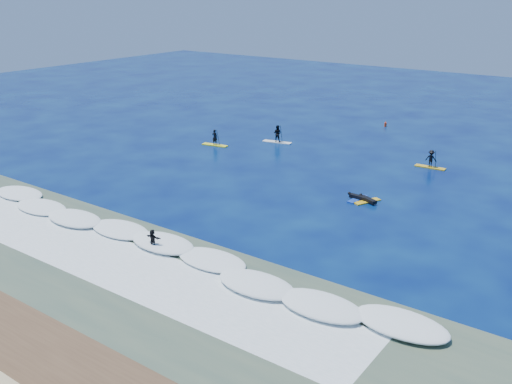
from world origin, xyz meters
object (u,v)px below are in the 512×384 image
Objects in this scene: marker_buoy at (385,124)px; prone_paddler_far at (358,198)px; sup_paddler_left at (215,140)px; prone_paddler_near at (367,200)px; sup_paddler_right at (431,160)px; wave_surfer at (153,240)px; sup_paddler_center at (277,135)px.

prone_paddler_far is at bearing -70.91° from marker_buoy.
sup_paddler_left reaches higher than prone_paddler_near.
prone_paddler_near is (-0.82, -11.49, -0.59)m from sup_paddler_right.
marker_buoy reaches higher than prone_paddler_near.
sup_paddler_left is 1.25× the size of prone_paddler_near.
wave_surfer is 40.19m from marker_buoy.
sup_paddler_left is 21.05m from prone_paddler_near.
sup_paddler_left is 1.28× the size of prone_paddler_far.
wave_surfer is at bearing -87.02° from marker_buoy.
sup_paddler_right reaches higher than prone_paddler_near.
sup_paddler_right is at bearing 20.62° from prone_paddler_near.
sup_paddler_left reaches higher than marker_buoy.
marker_buoy is (10.93, 18.43, -0.32)m from sup_paddler_left.
sup_paddler_center is at bearing 80.07° from prone_paddler_near.
wave_surfer is at bearing -84.37° from sup_paddler_center.
prone_paddler_far is at bearing 110.34° from prone_paddler_near.
sup_paddler_right is (21.01, 5.55, 0.14)m from sup_paddler_left.
sup_paddler_right reaches higher than marker_buoy.
prone_paddler_near is (20.19, -5.94, -0.46)m from sup_paddler_left.
prone_paddler_far is at bearing -26.51° from sup_paddler_left.
prone_paddler_near is 1.30× the size of wave_surfer.
wave_surfer reaches higher than marker_buoy.
sup_paddler_left reaches higher than prone_paddler_far.
sup_paddler_right is 1.20× the size of prone_paddler_near.
marker_buoy is at bearing 23.89° from prone_paddler_far.
marker_buoy is at bearing 86.95° from wave_surfer.
prone_paddler_near is 3.33× the size of marker_buoy.
wave_surfer is (8.41, -26.51, -0.09)m from sup_paddler_center.
prone_paddler_near is 17.33m from wave_surfer.
prone_paddler_near is at bearing 59.49° from wave_surfer.
sup_paddler_left is 21.73m from sup_paddler_right.
sup_paddler_center is at bearing -179.87° from sup_paddler_right.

